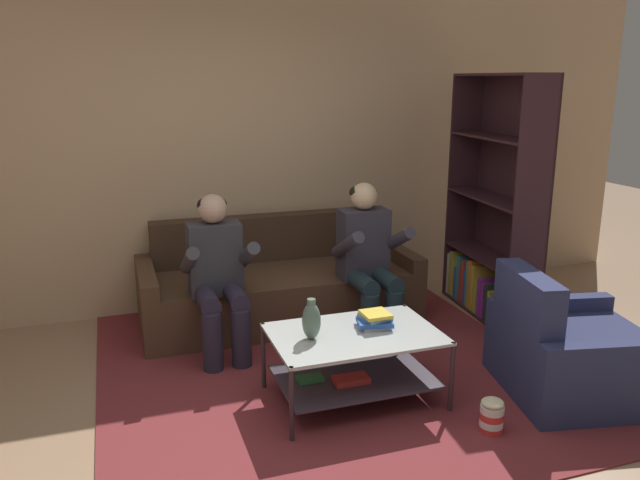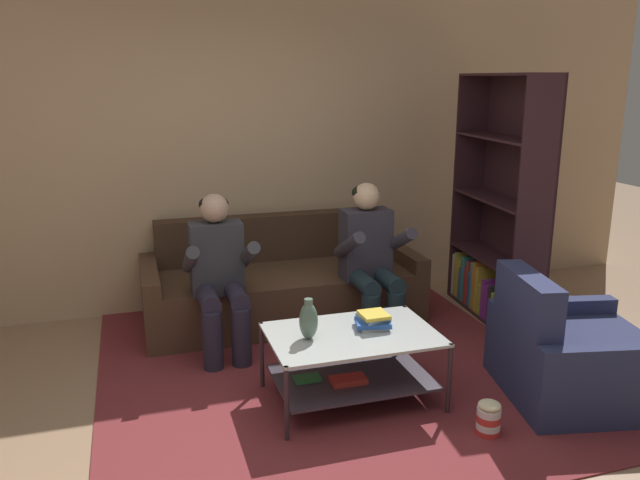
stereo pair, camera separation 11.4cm
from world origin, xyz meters
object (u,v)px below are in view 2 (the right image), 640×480
Objects in this scene: coffee_table at (351,356)px; person_seated_right at (371,255)px; couch at (281,286)px; armchair at (571,357)px; person_seated_left at (219,269)px; book_stack at (373,320)px; bookshelf at (498,231)px; popcorn_tub at (489,418)px; vase at (309,320)px.

person_seated_right is at bearing 62.40° from coffee_table.
couch is 1.89× the size of person_seated_right.
couch is at bearing 127.39° from armchair.
couch is 0.88m from person_seated_left.
coffee_table is (-0.51, -0.97, -0.35)m from person_seated_right.
person_seated_left is 0.98× the size of person_seated_right.
bookshelf is at bearing 33.98° from book_stack.
person_seated_right reaches higher than popcorn_tub.
person_seated_right is at bearing 122.43° from armchair.
person_seated_right is 1.14× the size of armchair.
person_seated_right is at bearing 0.10° from person_seated_left.
coffee_table is 0.26m from book_stack.
person_seated_right reaches higher than book_stack.
person_seated_left is at bearing 111.97° from vase.
person_seated_right is (0.59, -0.54, 0.37)m from couch.
armchair is 4.99× the size of popcorn_tub.
person_seated_left reaches higher than couch.
couch is 2.23m from popcorn_tub.
person_seated_right is at bearing 93.89° from popcorn_tub.
bookshelf is (1.54, 1.04, 0.22)m from book_stack.
armchair is (1.62, -0.35, -0.31)m from vase.
person_seated_left reaches higher than vase.
popcorn_tub is (0.61, -0.60, -0.20)m from coffee_table.
person_seated_left reaches higher than book_stack.
vase reaches higher than book_stack.
bookshelf is 1.92× the size of armchair.
popcorn_tub is (1.28, -1.56, -0.53)m from person_seated_left.
person_seated_left is at bearing 132.01° from book_stack.
vase is at bearing -151.17° from bookshelf.
couch is 2.35m from armchair.
coffee_table is (0.08, -1.51, 0.03)m from couch.
bookshelf is at bearing 5.58° from person_seated_right.
bookshelf reaches higher than book_stack.
coffee_table is 1.39m from armchair.
coffee_table is 0.51× the size of bookshelf.
book_stack is at bearing -47.99° from person_seated_left.
popcorn_tub is (0.89, -0.60, -0.47)m from vase.
vase is 0.13× the size of bookshelf.
person_seated_right is 4.71× the size of vase.
person_seated_right is 5.70× the size of popcorn_tub.
bookshelf is at bearing -13.49° from couch.
person_seated_right reaches higher than person_seated_left.
couch reaches higher than armchair.
couch is 0.88m from person_seated_right.
armchair is (1.35, -0.35, -0.04)m from coffee_table.
popcorn_tub is at bearing -44.25° from coffee_table.
couch is 2.16× the size of armchair.
person_seated_left is 2.43m from armchair.
vase is 1.69m from armchair.
couch is 1.50m from book_stack.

